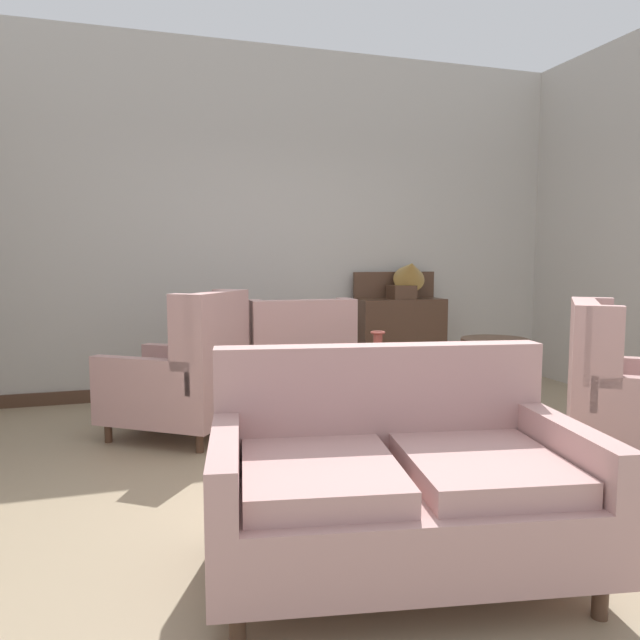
# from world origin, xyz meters

# --- Properties ---
(ground) EXTENTS (8.45, 8.45, 0.00)m
(ground) POSITION_xyz_m (0.00, 0.00, 0.00)
(ground) COLOR #9E896B
(wall_back) EXTENTS (6.19, 0.08, 3.38)m
(wall_back) POSITION_xyz_m (0.00, 2.61, 1.69)
(wall_back) COLOR #BCB7AD
(wall_back) RESTS_ON ground
(baseboard_back) EXTENTS (6.03, 0.03, 0.12)m
(baseboard_back) POSITION_xyz_m (0.00, 2.55, 0.06)
(baseboard_back) COLOR #4C3323
(baseboard_back) RESTS_ON ground
(coffee_table) EXTENTS (0.94, 0.94, 0.49)m
(coffee_table) POSITION_xyz_m (0.10, 0.30, 0.41)
(coffee_table) COLOR #4C3323
(coffee_table) RESTS_ON ground
(porcelain_vase) EXTENTS (0.15, 0.15, 0.37)m
(porcelain_vase) POSITION_xyz_m (0.10, 0.29, 0.65)
(porcelain_vase) COLOR brown
(porcelain_vase) RESTS_ON coffee_table
(settee) EXTENTS (1.66, 1.15, 0.93)m
(settee) POSITION_xyz_m (-0.38, -1.06, 0.39)
(settee) COLOR tan
(settee) RESTS_ON ground
(armchair_back_corner) EXTENTS (1.17, 1.17, 1.07)m
(armchair_back_corner) POSITION_xyz_m (1.48, -0.39, 0.45)
(armchair_back_corner) COLOR tan
(armchair_back_corner) RESTS_ON ground
(armchair_far_left) EXTENTS (0.86, 0.83, 1.00)m
(armchair_far_left) POSITION_xyz_m (-0.11, 1.59, 0.42)
(armchair_far_left) COLOR tan
(armchair_far_left) RESTS_ON ground
(armchair_foreground_right) EXTENTS (1.16, 1.12, 1.09)m
(armchair_foreground_right) POSITION_xyz_m (-1.07, 1.18, 0.45)
(armchair_foreground_right) COLOR tan
(armchair_foreground_right) RESTS_ON ground
(side_table) EXTENTS (0.55, 0.55, 0.68)m
(side_table) POSITION_xyz_m (1.38, 0.90, 0.41)
(side_table) COLOR #4C3323
(side_table) RESTS_ON ground
(sideboard) EXTENTS (0.90, 0.35, 1.19)m
(sideboard) POSITION_xyz_m (1.19, 2.31, 0.53)
(sideboard) COLOR #4C3323
(sideboard) RESTS_ON ground
(gramophone) EXTENTS (0.43, 0.50, 0.49)m
(gramophone) POSITION_xyz_m (1.23, 2.22, 1.16)
(gramophone) COLOR #4C3323
(gramophone) RESTS_ON sideboard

